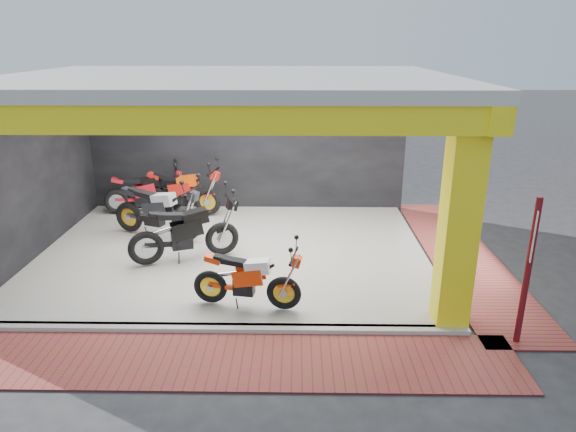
% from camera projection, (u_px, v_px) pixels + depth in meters
% --- Properties ---
extents(ground, '(80.00, 80.00, 0.00)m').
position_uv_depth(ground, '(221.00, 300.00, 8.98)').
color(ground, '#2D2D30').
rests_on(ground, ground).
extents(showroom_floor, '(8.00, 6.00, 0.10)m').
position_uv_depth(showroom_floor, '(234.00, 253.00, 10.85)').
color(showroom_floor, silver).
rests_on(showroom_floor, ground).
extents(showroom_ceiling, '(8.40, 6.40, 0.20)m').
position_uv_depth(showroom_ceiling, '(227.00, 80.00, 9.69)').
color(showroom_ceiling, beige).
rests_on(showroom_ceiling, corner_column).
extents(back_wall, '(8.20, 0.20, 3.50)m').
position_uv_depth(back_wall, '(245.00, 145.00, 13.23)').
color(back_wall, black).
rests_on(back_wall, ground).
extents(left_wall, '(0.20, 6.20, 3.50)m').
position_uv_depth(left_wall, '(29.00, 174.00, 10.36)').
color(left_wall, black).
rests_on(left_wall, ground).
extents(corner_column, '(0.50, 0.50, 3.50)m').
position_uv_depth(corner_column, '(459.00, 222.00, 7.64)').
color(corner_column, yellow).
rests_on(corner_column, ground).
extents(header_beam_front, '(8.40, 0.30, 0.40)m').
position_uv_depth(header_beam_front, '(200.00, 119.00, 6.96)').
color(header_beam_front, yellow).
rests_on(header_beam_front, corner_column).
extents(header_beam_right, '(0.30, 6.40, 0.40)m').
position_uv_depth(header_beam_right, '(438.00, 96.00, 9.73)').
color(header_beam_right, yellow).
rests_on(header_beam_right, corner_column).
extents(floor_kerb, '(8.00, 0.20, 0.10)m').
position_uv_depth(floor_kerb, '(211.00, 329.00, 8.00)').
color(floor_kerb, silver).
rests_on(floor_kerb, ground).
extents(paver_front, '(9.00, 1.40, 0.03)m').
position_uv_depth(paver_front, '(203.00, 360.00, 7.27)').
color(paver_front, '#9B3236').
rests_on(paver_front, ground).
extents(paver_right, '(1.40, 7.00, 0.03)m').
position_uv_depth(paver_right, '(461.00, 256.00, 10.79)').
color(paver_right, '#9B3236').
rests_on(paver_right, ground).
extents(signpost, '(0.15, 0.30, 2.29)m').
position_uv_depth(signpost, '(529.00, 266.00, 7.32)').
color(signpost, maroon).
rests_on(signpost, ground).
extents(moto_hero, '(2.02, 1.02, 1.18)m').
position_uv_depth(moto_hero, '(284.00, 277.00, 8.26)').
color(moto_hero, '#F93A0A').
rests_on(moto_hero, showroom_floor).
extents(moto_row_a, '(2.49, 1.64, 1.43)m').
position_uv_depth(moto_row_a, '(185.00, 211.00, 11.09)').
color(moto_row_a, black).
rests_on(moto_row_a, showroom_floor).
extents(moto_row_b, '(2.48, 1.64, 1.42)m').
position_uv_depth(moto_row_b, '(221.00, 223.00, 10.36)').
color(moto_row_b, black).
rests_on(moto_row_b, showroom_floor).
extents(moto_row_c, '(2.38, 1.23, 1.39)m').
position_uv_depth(moto_row_c, '(207.00, 189.00, 12.77)').
color(moto_row_c, red).
rests_on(moto_row_c, showroom_floor).
extents(moto_row_d, '(2.19, 1.17, 1.27)m').
position_uv_depth(moto_row_d, '(170.00, 187.00, 13.12)').
color(moto_row_d, '#B4131E').
rests_on(moto_row_d, showroom_floor).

